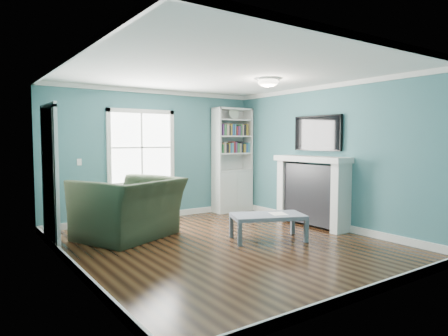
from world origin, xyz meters
TOP-DOWN VIEW (x-y plane):
  - floor at (0.00, 0.00)m, footprint 5.00×5.00m
  - room_walls at (0.00, 0.00)m, footprint 5.00×5.00m
  - trim at (0.00, 0.00)m, footprint 4.50×5.00m
  - window at (-0.30, 2.49)m, footprint 1.40×0.06m
  - bookshelf at (1.77, 2.30)m, footprint 0.90×0.35m
  - fireplace at (2.08, 0.20)m, footprint 0.44×1.58m
  - tv at (2.20, 0.20)m, footprint 0.06×1.10m
  - door at (-2.22, 1.40)m, footprint 0.12×0.98m
  - ceiling_fixture at (0.90, 0.10)m, footprint 0.38×0.38m
  - light_switch at (-1.50, 2.48)m, footprint 0.08×0.01m
  - recliner at (-1.04, 1.27)m, footprint 1.77×1.51m
  - coffee_table at (0.73, -0.12)m, footprint 1.29×1.01m
  - paper_sheet at (0.89, -0.18)m, footprint 0.33×0.37m

SIDE VIEW (x-z plane):
  - floor at x=0.00m, z-range 0.00..0.00m
  - coffee_table at x=0.73m, z-range 0.15..0.57m
  - paper_sheet at x=0.89m, z-range 0.41..0.42m
  - fireplace at x=2.08m, z-range -0.01..1.29m
  - recliner at x=-1.04m, z-range 0.00..1.31m
  - bookshelf at x=1.77m, z-range -0.23..2.08m
  - door at x=-2.22m, z-range -0.01..2.16m
  - light_switch at x=-1.50m, z-range 1.14..1.26m
  - trim at x=0.00m, z-range -0.06..2.54m
  - window at x=-0.30m, z-range 0.70..2.20m
  - room_walls at x=0.00m, z-range -0.92..4.08m
  - tv at x=2.20m, z-range 1.40..2.05m
  - ceiling_fixture at x=0.90m, z-range 2.47..2.63m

